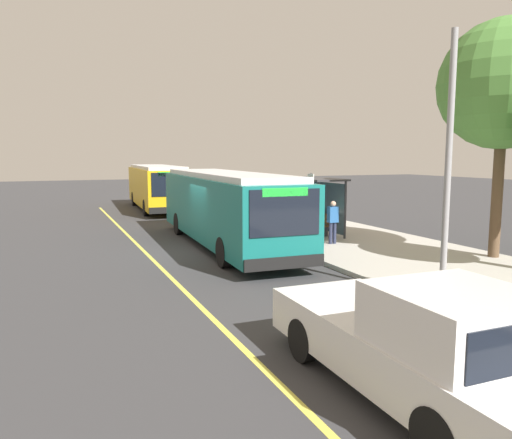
{
  "coord_description": "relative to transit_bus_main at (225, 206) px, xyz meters",
  "views": [
    {
      "loc": [
        17.66,
        -5.4,
        3.59
      ],
      "look_at": [
        0.82,
        1.71,
        1.22
      ],
      "focal_mm": 34.48,
      "sensor_mm": 36.0,
      "label": 1
    }
  ],
  "objects": [
    {
      "name": "pedestrian_commuter",
      "position": [
        1.92,
        3.79,
        -0.5
      ],
      "size": [
        0.24,
        0.4,
        1.69
      ],
      "color": "#282D47",
      "rests_on": "sidewalk_curb"
    },
    {
      "name": "sidewalk_curb",
      "position": [
        0.66,
        4.99,
        -1.54
      ],
      "size": [
        44.0,
        6.4,
        0.15
      ],
      "primitive_type": "cube",
      "color": "#B7B2A8",
      "rests_on": "ground_plane"
    },
    {
      "name": "ground_plane",
      "position": [
        0.66,
        -1.01,
        -1.62
      ],
      "size": [
        120.0,
        120.0,
        0.0
      ],
      "primitive_type": "plane",
      "color": "#38383A"
    },
    {
      "name": "bus_shelter",
      "position": [
        -0.43,
        4.43,
        0.3
      ],
      "size": [
        2.9,
        1.6,
        2.48
      ],
      "color": "#333338",
      "rests_on": "sidewalk_curb"
    },
    {
      "name": "waiting_bench",
      "position": [
        -0.41,
        4.41,
        -0.98
      ],
      "size": [
        1.6,
        0.48,
        0.95
      ],
      "color": "brown",
      "rests_on": "sidewalk_curb"
    },
    {
      "name": "street_tree_near_shelter",
      "position": [
        6.24,
        7.54,
        4.28
      ],
      "size": [
        4.25,
        4.25,
        7.89
      ],
      "color": "brown",
      "rests_on": "sidewalk_curb"
    },
    {
      "name": "route_sign_post",
      "position": [
        2.23,
        2.61,
        0.34
      ],
      "size": [
        0.44,
        0.08,
        2.8
      ],
      "color": "#333338",
      "rests_on": "sidewalk_curb"
    },
    {
      "name": "pickup_truck",
      "position": [
        12.9,
        -1.54,
        -0.76
      ],
      "size": [
        5.42,
        2.07,
        1.85
      ],
      "color": "white",
      "rests_on": "ground_plane"
    },
    {
      "name": "utility_pole",
      "position": [
        9.16,
        2.49,
        1.73
      ],
      "size": [
        0.16,
        0.16,
        6.4
      ],
      "primitive_type": "cylinder",
      "color": "gray",
      "rests_on": "sidewalk_curb"
    },
    {
      "name": "transit_bus_main",
      "position": [
        0.0,
        0.0,
        0.0
      ],
      "size": [
        11.93,
        3.06,
        2.95
      ],
      "color": "#146B66",
      "rests_on": "ground_plane"
    },
    {
      "name": "lane_stripe_center",
      "position": [
        0.66,
        -3.21,
        -1.61
      ],
      "size": [
        36.0,
        0.14,
        0.01
      ],
      "primitive_type": "cube",
      "color": "#E0D64C",
      "rests_on": "ground_plane"
    },
    {
      "name": "transit_bus_second",
      "position": [
        -14.53,
        0.24,
        -0.0
      ],
      "size": [
        10.99,
        3.14,
        2.95
      ],
      "color": "gold",
      "rests_on": "ground_plane"
    }
  ]
}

